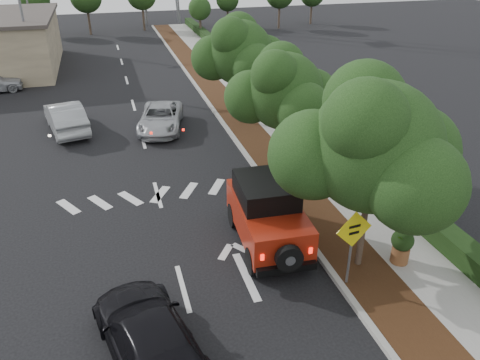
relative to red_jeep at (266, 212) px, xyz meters
name	(u,v)px	position (x,y,z in m)	size (l,w,h in m)	color
ground	(183,288)	(-3.21, -1.69, -1.17)	(120.00, 120.00, 0.00)	black
curb	(228,130)	(1.39, 10.31, -1.10)	(0.20, 70.00, 0.15)	#9E9B93
planting_strip	(246,129)	(2.39, 10.31, -1.11)	(1.80, 70.00, 0.12)	black
sidewalk	(278,125)	(4.29, 10.31, -1.11)	(2.00, 70.00, 0.12)	gray
hedge	(302,117)	(5.69, 10.31, -0.77)	(0.80, 70.00, 0.80)	black
transmission_tower	(163,24)	(2.79, 46.31, -1.17)	(7.00, 4.00, 28.00)	slate
street_tree_near	(357,266)	(2.39, -2.19, -1.17)	(3.80, 3.80, 5.92)	black
street_tree_mid	(281,173)	(2.39, 4.81, -1.17)	(3.20, 3.20, 5.32)	black
street_tree_far	(241,123)	(2.39, 11.31, -1.17)	(3.40, 3.40, 5.62)	black
light_pole_a	(35,80)	(-9.71, 24.31, -1.17)	(2.00, 0.22, 9.00)	slate
light_pole_b	(36,48)	(-10.71, 36.31, -1.17)	(2.00, 0.22, 9.00)	slate
red_jeep	(266,212)	(0.00, 0.00, 0.00)	(2.23, 4.59, 2.31)	black
silver_suv_ahead	(161,118)	(-2.05, 11.68, -0.51)	(2.18, 4.73, 1.31)	#A9ABB1
black_suv_oncoming	(150,338)	(-4.42, -4.11, -0.46)	(2.00, 4.91, 1.43)	black
silver_sedan_oncoming	(66,117)	(-7.01, 12.86, -0.38)	(1.68, 4.82, 1.59)	#9A9EA1
speed_hump_sign	(353,238)	(1.59, -2.96, 0.57)	(1.18, 0.15, 2.51)	slate
terracotta_planter	(402,243)	(3.70, -2.49, -0.34)	(0.71, 0.71, 1.24)	brown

